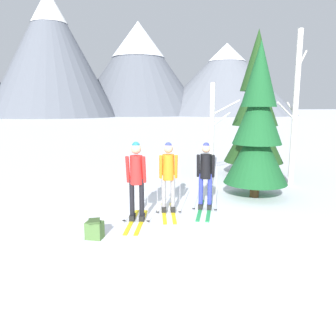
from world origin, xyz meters
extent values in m
plane|color=white|center=(0.00, 0.00, 0.00)|extent=(400.00, 400.00, 0.00)
cube|color=yellow|center=(-0.51, -0.33, 0.01)|extent=(0.51, 1.59, 0.02)
cube|color=yellow|center=(-0.73, -0.27, 0.01)|extent=(0.51, 1.59, 0.02)
cube|color=black|center=(-0.49, -0.23, 0.08)|extent=(0.17, 0.28, 0.12)
cylinder|color=black|center=(-0.49, -0.23, 0.55)|extent=(0.11, 0.11, 0.85)
cube|color=black|center=(-0.70, -0.17, 0.08)|extent=(0.17, 0.28, 0.12)
cylinder|color=black|center=(-0.70, -0.17, 0.55)|extent=(0.11, 0.11, 0.85)
cylinder|color=red|center=(-0.59, -0.20, 1.17)|extent=(0.28, 0.28, 0.64)
sphere|color=tan|center=(-0.59, -0.20, 1.64)|extent=(0.23, 0.23, 0.23)
sphere|color=#1E6B7A|center=(-0.59, -0.20, 1.71)|extent=(0.17, 0.17, 0.17)
cylinder|color=red|center=(-0.44, -0.31, 1.19)|extent=(0.13, 0.22, 0.61)
cylinder|color=red|center=(-0.78, -0.21, 1.19)|extent=(0.13, 0.22, 0.61)
cylinder|color=#A5A5AD|center=(-0.38, -0.45, 0.64)|extent=(0.02, 0.02, 1.28)
cylinder|color=black|center=(-0.38, -0.45, 0.06)|extent=(0.07, 0.07, 0.01)
cylinder|color=#A5A5AD|center=(-0.90, -0.30, 0.64)|extent=(0.02, 0.02, 1.28)
cylinder|color=black|center=(-0.90, -0.30, 0.06)|extent=(0.07, 0.07, 0.01)
cube|color=yellow|center=(0.31, 0.16, 0.01)|extent=(0.34, 1.59, 0.02)
cube|color=yellow|center=(0.10, 0.19, 0.01)|extent=(0.34, 1.59, 0.02)
cube|color=black|center=(0.33, 0.26, 0.08)|extent=(0.15, 0.27, 0.12)
cylinder|color=gray|center=(0.33, 0.26, 0.53)|extent=(0.11, 0.11, 0.81)
cube|color=black|center=(0.11, 0.29, 0.08)|extent=(0.15, 0.27, 0.12)
cylinder|color=gray|center=(0.11, 0.29, 0.53)|extent=(0.11, 0.11, 0.81)
cylinder|color=orange|center=(0.22, 0.27, 1.12)|extent=(0.28, 0.28, 0.61)
sphere|color=tan|center=(0.22, 0.27, 1.57)|extent=(0.22, 0.22, 0.22)
sphere|color=#2D389E|center=(0.22, 0.27, 1.64)|extent=(0.17, 0.17, 0.17)
cylinder|color=orange|center=(0.39, 0.19, 1.14)|extent=(0.11, 0.21, 0.58)
cylinder|color=orange|center=(0.03, 0.24, 1.14)|extent=(0.11, 0.21, 0.58)
cylinder|color=#A5A5AD|center=(0.46, 0.05, 0.61)|extent=(0.02, 0.02, 1.22)
cylinder|color=black|center=(0.46, 0.05, 0.06)|extent=(0.07, 0.07, 0.01)
cylinder|color=#A5A5AD|center=(-0.07, 0.14, 0.61)|extent=(0.02, 0.02, 1.22)
cylinder|color=black|center=(-0.07, 0.14, 0.06)|extent=(0.07, 0.07, 0.01)
cube|color=green|center=(1.24, 0.17, 0.01)|extent=(0.71, 1.65, 0.02)
cube|color=green|center=(1.03, 0.25, 0.01)|extent=(0.71, 1.65, 0.02)
cube|color=black|center=(1.27, 0.26, 0.08)|extent=(0.20, 0.28, 0.12)
cylinder|color=#2D389E|center=(1.27, 0.26, 0.52)|extent=(0.11, 0.11, 0.80)
cube|color=black|center=(1.07, 0.34, 0.08)|extent=(0.20, 0.28, 0.12)
cylinder|color=#2D389E|center=(1.07, 0.34, 0.52)|extent=(0.11, 0.11, 0.80)
cylinder|color=black|center=(1.17, 0.30, 1.10)|extent=(0.28, 0.28, 0.60)
sphere|color=tan|center=(1.17, 0.30, 1.54)|extent=(0.22, 0.22, 0.22)
sphere|color=#2D389E|center=(1.17, 0.30, 1.61)|extent=(0.16, 0.16, 0.16)
cylinder|color=black|center=(1.32, 0.18, 1.12)|extent=(0.15, 0.21, 0.57)
cylinder|color=black|center=(0.98, 0.31, 1.12)|extent=(0.15, 0.21, 0.57)
cylinder|color=#A5A5AD|center=(1.36, 0.04, 0.60)|extent=(0.02, 0.02, 1.20)
cylinder|color=black|center=(1.36, 0.04, 0.06)|extent=(0.07, 0.07, 0.01)
cylinder|color=#A5A5AD|center=(0.85, 0.23, 0.60)|extent=(0.02, 0.02, 1.20)
cylinder|color=black|center=(0.85, 0.23, 0.06)|extent=(0.07, 0.07, 0.01)
cylinder|color=#51381E|center=(2.91, 1.14, 0.42)|extent=(0.26, 0.26, 0.83)
cone|color=#195628|center=(2.91, 1.14, 1.29)|extent=(1.78, 1.78, 1.75)
cone|color=#195628|center=(2.91, 1.14, 2.40)|extent=(1.36, 1.36, 1.75)
cone|color=#195628|center=(2.91, 1.14, 3.41)|extent=(0.97, 0.97, 1.75)
cylinder|color=#51381E|center=(4.22, 4.03, 0.51)|extent=(0.31, 0.31, 1.01)
cone|color=#1E4219|center=(4.22, 4.03, 1.57)|extent=(2.16, 2.16, 2.13)
cone|color=#1E4219|center=(4.22, 4.03, 2.92)|extent=(1.65, 1.65, 2.13)
cone|color=#1E4219|center=(4.22, 4.03, 4.15)|extent=(1.18, 1.18, 2.13)
cylinder|color=silver|center=(2.16, 2.82, 1.64)|extent=(0.15, 0.15, 3.28)
cylinder|color=silver|center=(2.61, 2.82, 2.51)|extent=(0.93, 0.05, 0.50)
cylinder|color=silver|center=(2.42, 2.69, 2.15)|extent=(0.53, 0.34, 0.47)
cylinder|color=silver|center=(4.67, 2.18, 2.42)|extent=(0.17, 0.17, 4.85)
cylinder|color=silver|center=(4.23, 1.99, 2.42)|extent=(0.88, 0.51, 0.55)
cylinder|color=silver|center=(4.74, 2.53, 2.47)|extent=(0.16, 0.72, 0.46)
cylinder|color=silver|center=(4.94, 2.38, 4.04)|extent=(0.54, 0.49, 0.54)
cube|color=#4C7238|center=(-1.53, -1.07, 0.17)|extent=(0.39, 0.35, 0.34)
cube|color=#39562A|center=(-1.53, -1.07, 0.36)|extent=(0.22, 0.28, 0.04)
cone|color=slate|center=(-11.60, 75.11, 13.84)|extent=(29.06, 29.06, 27.68)
cone|color=white|center=(-11.60, 75.11, 24.05)|extent=(8.01, 8.01, 7.27)
cone|color=slate|center=(9.51, 86.91, 12.34)|extent=(35.84, 35.84, 24.68)
cone|color=white|center=(9.51, 86.91, 19.95)|extent=(14.43, 14.43, 9.46)
cone|color=slate|center=(32.77, 81.58, 9.50)|extent=(38.27, 38.27, 19.01)
cone|color=white|center=(32.77, 81.58, 16.58)|extent=(10.28, 10.28, 4.86)
camera|label=1|loc=(-1.35, -7.46, 2.57)|focal=35.84mm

